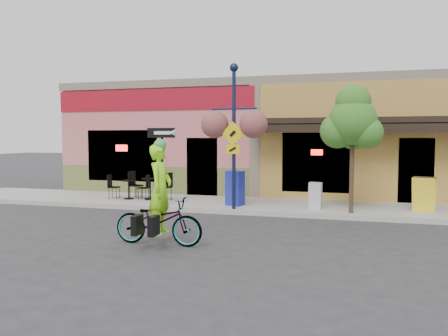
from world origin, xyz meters
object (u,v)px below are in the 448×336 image
object	(u,v)px
bicycle	(159,221)
lamp_post	(234,137)
cyclist_rider	(161,201)
newspaper_box_blue	(235,188)
newspaper_box_grey	(315,196)
street_tree	(352,149)
one_way_sign	(162,167)
building	(295,139)

from	to	relation	value
bicycle	lamp_post	xyz separation A→B (m)	(0.63, 4.12, 1.81)
cyclist_rider	lamp_post	xyz separation A→B (m)	(0.58, 4.12, 1.37)
newspaper_box_blue	newspaper_box_grey	xyz separation A→B (m)	(2.52, -0.02, -0.15)
lamp_post	street_tree	size ratio (longest dim) A/B	1.18
one_way_sign	newspaper_box_grey	world-z (taller)	one_way_sign
newspaper_box_blue	street_tree	size ratio (longest dim) A/B	0.30
bicycle	one_way_sign	distance (m)	4.53
street_tree	cyclist_rider	bearing A→B (deg)	-132.78
lamp_post	newspaper_box_grey	world-z (taller)	lamp_post
building	newspaper_box_blue	distance (m)	6.42
building	bicycle	bearing A→B (deg)	-98.88
bicycle	newspaper_box_blue	bearing A→B (deg)	-5.94
building	one_way_sign	world-z (taller)	building
lamp_post	newspaper_box_grey	xyz separation A→B (m)	(2.37, 0.72, -1.78)
newspaper_box_grey	street_tree	size ratio (longest dim) A/B	0.22
building	newspaper_box_blue	bearing A→B (deg)	-101.34
building	street_tree	size ratio (longest dim) A/B	4.92
building	lamp_post	distance (m)	6.94
building	bicycle	distance (m)	11.23
bicycle	one_way_sign	bearing A→B (deg)	22.12
cyclist_rider	lamp_post	distance (m)	4.38
cyclist_rider	street_tree	distance (m)	5.97
one_way_sign	lamp_post	bearing A→B (deg)	2.79
lamp_post	newspaper_box_blue	xyz separation A→B (m)	(-0.14, 0.74, -1.64)
one_way_sign	cyclist_rider	bearing A→B (deg)	-64.31
street_tree	one_way_sign	bearing A→B (deg)	-178.03
bicycle	street_tree	xyz separation A→B (m)	(4.04, 4.31, 1.48)
cyclist_rider	building	bearing A→B (deg)	-8.82
building	cyclist_rider	size ratio (longest dim) A/B	9.48
one_way_sign	street_tree	bearing A→B (deg)	4.75
lamp_post	one_way_sign	bearing A→B (deg)	-178.18
cyclist_rider	newspaper_box_blue	world-z (taller)	cyclist_rider
bicycle	newspaper_box_grey	size ratio (longest dim) A/B	2.48
bicycle	cyclist_rider	size ratio (longest dim) A/B	1.03
newspaper_box_grey	newspaper_box_blue	bearing A→B (deg)	-175.11
bicycle	lamp_post	bearing A→B (deg)	-8.93
lamp_post	newspaper_box_blue	size ratio (longest dim) A/B	3.99
bicycle	newspaper_box_blue	world-z (taller)	newspaper_box_blue
cyclist_rider	one_way_sign	distance (m)	4.49
building	one_way_sign	bearing A→B (deg)	-116.42
bicycle	newspaper_box_blue	size ratio (longest dim) A/B	1.81
street_tree	building	bearing A→B (deg)	109.29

